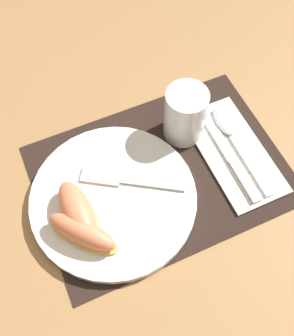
% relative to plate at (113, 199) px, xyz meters
% --- Properties ---
extents(ground_plane, '(3.00, 3.00, 0.00)m').
position_rel_plate_xyz_m(ground_plane, '(0.09, 0.02, -0.01)').
color(ground_plane, '#A37547').
extents(placemat, '(0.42, 0.30, 0.00)m').
position_rel_plate_xyz_m(placemat, '(0.09, 0.02, -0.01)').
color(placemat, black).
rests_on(placemat, ground_plane).
extents(plate, '(0.27, 0.27, 0.02)m').
position_rel_plate_xyz_m(plate, '(0.00, 0.00, 0.00)').
color(plate, white).
rests_on(plate, placemat).
extents(juice_glass, '(0.07, 0.07, 0.10)m').
position_rel_plate_xyz_m(juice_glass, '(0.17, 0.08, 0.04)').
color(juice_glass, silver).
rests_on(juice_glass, placemat).
extents(napkin, '(0.11, 0.22, 0.00)m').
position_rel_plate_xyz_m(napkin, '(0.23, 0.00, -0.01)').
color(napkin, white).
rests_on(napkin, placemat).
extents(knife, '(0.02, 0.21, 0.01)m').
position_rel_plate_xyz_m(knife, '(0.22, -0.00, -0.00)').
color(knife, '#BCBCC1').
rests_on(knife, napkin).
extents(spoon, '(0.03, 0.19, 0.01)m').
position_rel_plate_xyz_m(spoon, '(0.24, 0.04, -0.00)').
color(spoon, '#BCBCC1').
rests_on(spoon, napkin).
extents(fork, '(0.16, 0.11, 0.00)m').
position_rel_plate_xyz_m(fork, '(0.03, 0.02, 0.01)').
color(fork, '#BCBCC1').
rests_on(fork, plate).
extents(citrus_wedge_0, '(0.06, 0.12, 0.04)m').
position_rel_plate_xyz_m(citrus_wedge_0, '(-0.06, -0.01, 0.03)').
color(citrus_wedge_0, '#F7C656').
rests_on(citrus_wedge_0, plate).
extents(citrus_wedge_1, '(0.11, 0.12, 0.04)m').
position_rel_plate_xyz_m(citrus_wedge_1, '(-0.07, -0.04, 0.03)').
color(citrus_wedge_1, '#F7C656').
rests_on(citrus_wedge_1, plate).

